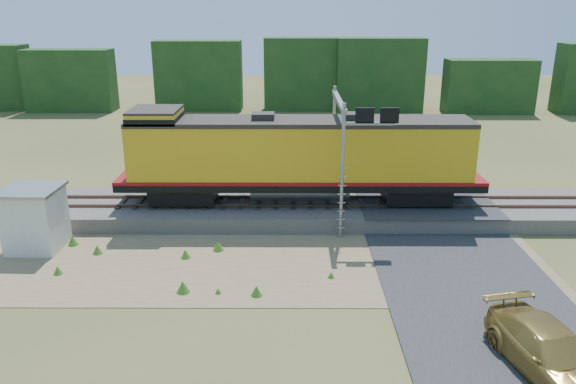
{
  "coord_description": "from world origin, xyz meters",
  "views": [
    {
      "loc": [
        -0.16,
        -21.85,
        10.69
      ],
      "look_at": [
        -0.26,
        3.0,
        2.4
      ],
      "focal_mm": 35.0,
      "sensor_mm": 36.0,
      "label": 1
    }
  ],
  "objects_px": {
    "shed": "(35,218)",
    "car": "(551,353)",
    "locomotive": "(295,156)",
    "signal_gantry": "(346,128)"
  },
  "relations": [
    {
      "from": "locomotive",
      "to": "car",
      "type": "relative_size",
      "value": 3.65
    },
    {
      "from": "shed",
      "to": "car",
      "type": "bearing_deg",
      "value": -23.76
    },
    {
      "from": "car",
      "to": "signal_gantry",
      "type": "bearing_deg",
      "value": 100.54
    },
    {
      "from": "locomotive",
      "to": "signal_gantry",
      "type": "relative_size",
      "value": 2.86
    },
    {
      "from": "signal_gantry",
      "to": "car",
      "type": "bearing_deg",
      "value": -68.07
    },
    {
      "from": "signal_gantry",
      "to": "car",
      "type": "xyz_separation_m",
      "value": [
        5.11,
        -12.7,
        -4.2
      ]
    },
    {
      "from": "signal_gantry",
      "to": "car",
      "type": "height_order",
      "value": "signal_gantry"
    },
    {
      "from": "shed",
      "to": "signal_gantry",
      "type": "relative_size",
      "value": 0.45
    },
    {
      "from": "car",
      "to": "locomotive",
      "type": "bearing_deg",
      "value": 108.35
    },
    {
      "from": "locomotive",
      "to": "car",
      "type": "distance_m",
      "value": 15.59
    }
  ]
}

